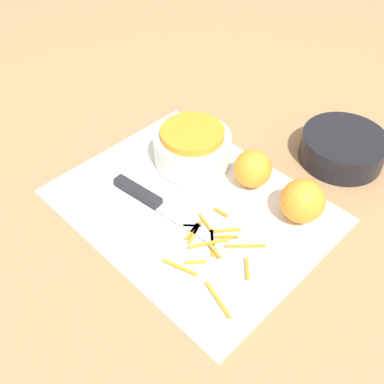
# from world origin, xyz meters

# --- Properties ---
(ground_plane) EXTENTS (4.00, 4.00, 0.00)m
(ground_plane) POSITION_xyz_m (0.00, 0.00, 0.00)
(ground_plane) COLOR #9E754C
(cutting_board) EXTENTS (0.47, 0.36, 0.01)m
(cutting_board) POSITION_xyz_m (0.00, 0.00, 0.00)
(cutting_board) COLOR silver
(cutting_board) RESTS_ON ground_plane
(bowl_speckled) EXTENTS (0.15, 0.15, 0.07)m
(bowl_speckled) POSITION_xyz_m (-0.08, 0.09, 0.04)
(bowl_speckled) COLOR silver
(bowl_speckled) RESTS_ON cutting_board
(bowl_dark) EXTENTS (0.16, 0.16, 0.06)m
(bowl_dark) POSITION_xyz_m (0.12, 0.30, 0.03)
(bowl_dark) COLOR black
(bowl_dark) RESTS_ON ground_plane
(knife) EXTENTS (0.24, 0.05, 0.02)m
(knife) POSITION_xyz_m (-0.06, -0.05, 0.01)
(knife) COLOR #232328
(knife) RESTS_ON cutting_board
(orange_left) EXTENTS (0.08, 0.08, 0.08)m
(orange_left) POSITION_xyz_m (0.15, 0.11, 0.04)
(orange_left) COLOR orange
(orange_left) RESTS_ON cutting_board
(orange_right) EXTENTS (0.07, 0.07, 0.07)m
(orange_right) POSITION_xyz_m (0.04, 0.12, 0.04)
(orange_right) COLOR orange
(orange_right) RESTS_ON cutting_board
(peel_pile) EXTENTS (0.18, 0.15, 0.01)m
(peel_pile) POSITION_xyz_m (0.09, -0.05, 0.01)
(peel_pile) COLOR orange
(peel_pile) RESTS_ON cutting_board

